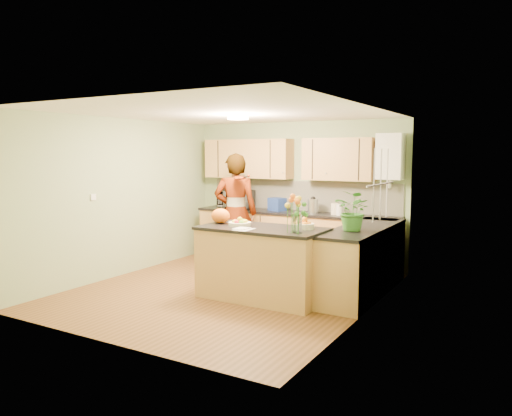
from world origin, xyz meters
The scene contains 28 objects.
floor centered at (0.00, 0.00, 0.00)m, with size 4.50×4.50×0.00m, color brown.
ceiling centered at (0.00, 0.00, 2.50)m, with size 4.00×4.50×0.02m, color white.
wall_back centered at (0.00, 2.25, 1.25)m, with size 4.00×0.02×2.50m, color #94AF7D.
wall_front centered at (0.00, -2.25, 1.25)m, with size 4.00×0.02×2.50m, color #94AF7D.
wall_left centered at (-2.00, 0.00, 1.25)m, with size 0.02×4.50×2.50m, color #94AF7D.
wall_right centered at (2.00, 0.00, 1.25)m, with size 0.02×4.50×2.50m, color #94AF7D.
back_counter centered at (0.10, 1.95, 0.47)m, with size 3.64×0.62×0.94m.
right_counter centered at (1.70, 0.85, 0.47)m, with size 0.62×2.24×0.94m.
splashback centered at (0.10, 2.23, 1.20)m, with size 3.60×0.02×0.52m, color silver.
upper_cabinets centered at (-0.18, 2.08, 1.85)m, with size 3.20×0.34×0.70m.
boiler centered at (1.70, 2.09, 1.90)m, with size 0.40×0.30×0.86m.
window_right centered at (1.99, 0.60, 1.55)m, with size 0.01×1.30×1.05m.
light_switch centered at (-1.99, -0.60, 1.30)m, with size 0.02×0.09×0.09m, color white.
ceiling_lamp centered at (0.00, 0.30, 2.46)m, with size 0.30×0.30×0.07m.
peninsula_island centered at (0.59, -0.05, 0.49)m, with size 1.69×0.86×0.97m.
fruit_dish centered at (0.24, -0.05, 1.01)m, with size 0.31×0.31×0.11m.
orange_bowl centered at (1.14, 0.10, 1.03)m, with size 0.25×0.25×0.15m.
flower_vase centered at (1.19, -0.23, 1.32)m, with size 0.29×0.29×0.53m.
orange_bag centered at (-0.11, 0.00, 1.07)m, with size 0.28×0.23×0.21m, color orange.
papers centered at (0.49, -0.35, 0.97)m, with size 0.20×0.27×0.01m, color silver.
violinist centered at (-0.57, 1.12, 0.98)m, with size 0.71×0.47×1.95m, color #EDB791.
violin centered at (-0.37, 0.90, 1.56)m, with size 0.54×0.21×0.11m, color #491604, non-canonical shape.
microwave centered at (-1.07, 1.92, 1.11)m, with size 0.60×0.41×0.33m, color white.
blue_box centered at (-0.25, 1.98, 1.05)m, with size 0.28×0.21×0.23m, color navy.
kettle centered at (0.45, 1.96, 1.07)m, with size 0.18×0.18×0.33m.
jar_cream centered at (0.84, 1.95, 1.03)m, with size 0.12×0.12×0.19m, color #F0E6C0.
jar_white centered at (0.95, 1.90, 1.03)m, with size 0.12×0.12×0.18m, color white.
potted_plant centered at (1.70, 0.42, 1.20)m, with size 0.48×0.41×0.53m, color #337527.
Camera 1 is at (3.82, -5.78, 1.95)m, focal length 35.00 mm.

